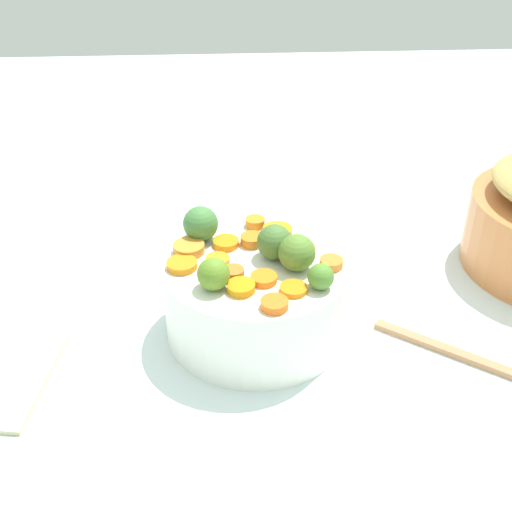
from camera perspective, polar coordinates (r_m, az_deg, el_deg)
The scene contains 21 objects.
tabletop at distance 0.88m, azimuth 1.83°, elevation -4.70°, with size 2.40×2.40×0.02m, color silver.
serving_bowl_carrots at distance 0.80m, azimuth -0.00°, elevation -3.63°, with size 0.22×0.22×0.10m, color white.
carrot_slice_0 at distance 0.72m, azimuth -1.32°, elevation -2.76°, with size 0.03×0.03×0.01m, color orange.
carrot_slice_1 at distance 0.80m, azimuth -2.65°, elevation 1.15°, with size 0.03×0.03×0.01m, color orange.
carrot_slice_2 at distance 0.80m, azimuth -0.35°, elevation 1.41°, with size 0.03×0.03×0.01m, color orange.
carrot_slice_3 at distance 0.77m, azimuth -3.37°, elevation -0.35°, with size 0.03×0.03×0.01m, color orange.
carrot_slice_4 at distance 0.72m, azimuth 3.31°, elevation -2.89°, with size 0.03×0.03×0.01m, color orange.
carrot_slice_5 at distance 0.79m, azimuth 3.91°, elevation 0.60°, with size 0.04×0.04×0.01m, color orange.
carrot_slice_6 at distance 0.79m, azimuth -5.90°, elevation 0.68°, with size 0.04×0.04×0.01m, color orange.
carrot_slice_7 at distance 0.74m, azimuth 0.69°, elevation -1.98°, with size 0.03×0.03×0.01m, color orange.
carrot_slice_8 at distance 0.84m, azimuth -0.08°, elevation 2.96°, with size 0.03×0.03×0.01m, color orange.
carrot_slice_9 at distance 0.75m, azimuth -1.99°, elevation -1.44°, with size 0.03×0.03×0.01m, color orange.
carrot_slice_10 at distance 0.70m, azimuth 1.63°, elevation -4.23°, with size 0.03×0.03×0.01m, color orange.
carrot_slice_11 at distance 0.77m, azimuth 6.60°, elevation -0.61°, with size 0.03×0.03×0.01m, color orange.
carrot_slice_12 at distance 0.83m, azimuth 1.76°, elevation 2.21°, with size 0.04×0.04×0.01m, color orange.
carrot_slice_13 at distance 0.76m, azimuth -6.50°, elevation -0.76°, with size 0.04×0.04×0.01m, color orange.
brussels_sprout_0 at distance 0.72m, azimuth -3.74°, elevation -1.59°, with size 0.04×0.04×0.04m, color olive.
brussels_sprout_1 at distance 0.72m, azimuth 5.69°, elevation -1.81°, with size 0.03×0.03×0.03m, color #50852E.
brussels_sprout_2 at distance 0.81m, azimuth -4.88°, elevation 2.83°, with size 0.04×0.04×0.04m, color #447D3C.
brussels_sprout_3 at distance 0.75m, azimuth 3.60°, elevation 0.29°, with size 0.04×0.04×0.04m, color #577F2E.
brussels_sprout_4 at distance 0.77m, azimuth 1.64°, elevation 1.23°, with size 0.04×0.04×0.04m, color #476F31.
Camera 1 is at (-0.07, -0.69, 0.54)m, focal length 45.72 mm.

